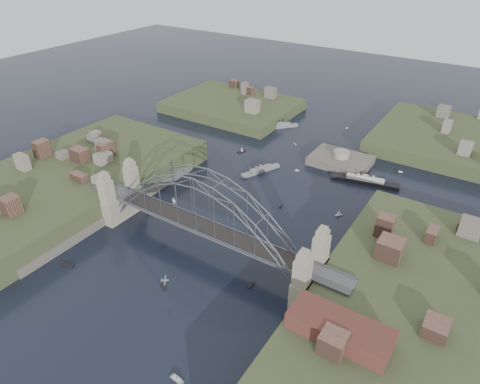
% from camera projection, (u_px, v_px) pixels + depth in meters
% --- Properties ---
extents(ground, '(500.00, 500.00, 0.00)m').
position_uv_depth(ground, '(205.00, 251.00, 117.26)').
color(ground, black).
rests_on(ground, ground).
extents(bridge, '(84.00, 13.80, 24.60)m').
position_uv_depth(bridge, '(203.00, 214.00, 110.81)').
color(bridge, '#4F4F52').
rests_on(bridge, ground).
extents(shore_west, '(50.50, 90.00, 12.00)m').
position_uv_depth(shore_west, '(70.00, 187.00, 142.95)').
color(shore_west, '#3A4525').
rests_on(shore_west, ground).
extents(shore_east, '(50.50, 90.00, 12.00)m').
position_uv_depth(shore_east, '(419.00, 338.00, 89.51)').
color(shore_east, '#3A4525').
rests_on(shore_east, ground).
extents(headland_nw, '(60.00, 45.00, 9.00)m').
position_uv_depth(headland_nw, '(232.00, 109.00, 210.41)').
color(headland_nw, '#3A4525').
rests_on(headland_nw, ground).
extents(headland_ne, '(70.00, 55.00, 9.50)m').
position_uv_depth(headland_ne, '(465.00, 148.00, 172.04)').
color(headland_ne, '#3A4525').
rests_on(headland_ne, ground).
extents(fort_island, '(22.00, 16.00, 9.40)m').
position_uv_depth(fort_island, '(340.00, 165.00, 161.79)').
color(fort_island, '#595247').
rests_on(fort_island, ground).
extents(wharf_shed, '(20.00, 8.00, 4.00)m').
position_uv_depth(wharf_shed, '(340.00, 329.00, 81.53)').
color(wharf_shed, '#592D26').
rests_on(wharf_shed, shore_east).
extents(naval_cruiser_near, '(8.66, 15.73, 4.88)m').
position_uv_depth(naval_cruiser_near, '(261.00, 170.00, 155.77)').
color(naval_cruiser_near, gray).
rests_on(naval_cruiser_near, ground).
extents(naval_cruiser_far, '(12.02, 13.12, 5.28)m').
position_uv_depth(naval_cruiser_far, '(281.00, 126.00, 191.48)').
color(naval_cruiser_far, gray).
rests_on(naval_cruiser_far, ground).
extents(ocean_liner, '(23.77, 7.72, 5.79)m').
position_uv_depth(ocean_liner, '(365.00, 181.00, 148.71)').
color(ocean_liner, black).
rests_on(ocean_liner, ground).
extents(aeroplane, '(2.18, 2.77, 0.48)m').
position_uv_depth(aeroplane, '(164.00, 280.00, 99.39)').
color(aeroplane, '#A0A4A7').
extents(small_boat_a, '(2.75, 2.45, 2.38)m').
position_uv_depth(small_boat_a, '(174.00, 200.00, 138.38)').
color(small_boat_a, silver).
rests_on(small_boat_a, ground).
extents(small_boat_b, '(0.65, 1.75, 0.45)m').
position_uv_depth(small_boat_b, '(281.00, 206.00, 136.10)').
color(small_boat_b, silver).
rests_on(small_boat_b, ground).
extents(small_boat_c, '(2.93, 2.60, 0.45)m').
position_uv_depth(small_boat_c, '(163.00, 285.00, 105.50)').
color(small_boat_c, silver).
rests_on(small_boat_c, ground).
extents(small_boat_d, '(2.00, 2.25, 2.38)m').
position_uv_depth(small_boat_d, '(339.00, 213.00, 131.39)').
color(small_boat_d, silver).
rests_on(small_boat_d, ground).
extents(small_boat_e, '(2.42, 4.03, 2.38)m').
position_uv_depth(small_boat_e, '(242.00, 150.00, 170.22)').
color(small_boat_e, silver).
rests_on(small_boat_e, ground).
extents(small_boat_f, '(1.81, 0.99, 1.43)m').
position_uv_depth(small_boat_f, '(297.00, 171.00, 156.45)').
color(small_boat_f, silver).
rests_on(small_boat_f, ground).
extents(small_boat_g, '(3.08, 1.28, 1.43)m').
position_uv_depth(small_boat_g, '(177.00, 379.00, 83.07)').
color(small_boat_g, silver).
rests_on(small_boat_g, ground).
extents(small_boat_h, '(2.03, 1.64, 0.45)m').
position_uv_depth(small_boat_h, '(295.00, 144.00, 176.53)').
color(small_boat_h, silver).
rests_on(small_boat_h, ground).
extents(small_boat_i, '(2.04, 2.55, 2.38)m').
position_uv_depth(small_boat_i, '(303.00, 262.00, 111.98)').
color(small_boat_i, silver).
rests_on(small_boat_i, ground).
extents(small_boat_j, '(3.81, 2.33, 0.45)m').
position_uv_depth(small_boat_j, '(67.00, 265.00, 111.92)').
color(small_boat_j, silver).
rests_on(small_boat_j, ground).
extents(small_boat_k, '(0.64, 1.71, 0.45)m').
position_uv_depth(small_boat_k, '(347.00, 128.00, 190.79)').
color(small_boat_k, silver).
rests_on(small_boat_k, ground).
extents(small_boat_l, '(1.55, 2.52, 2.38)m').
position_uv_depth(small_boat_l, '(166.00, 165.00, 159.01)').
color(small_boat_l, silver).
rests_on(small_boat_l, ground).
extents(small_boat_m, '(0.81, 2.42, 0.45)m').
position_uv_depth(small_boat_m, '(251.00, 285.00, 105.49)').
color(small_boat_m, silver).
rests_on(small_boat_m, ground).
extents(small_boat_n, '(2.48, 0.97, 1.43)m').
position_uv_depth(small_boat_n, '(400.00, 172.00, 155.20)').
color(small_boat_n, silver).
rests_on(small_boat_n, ground).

